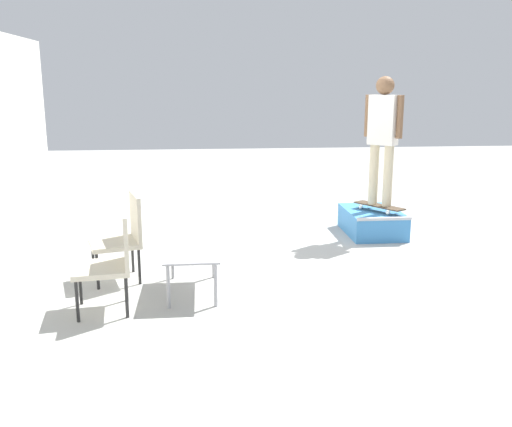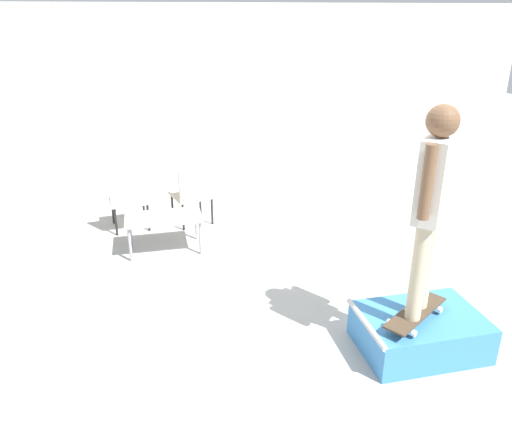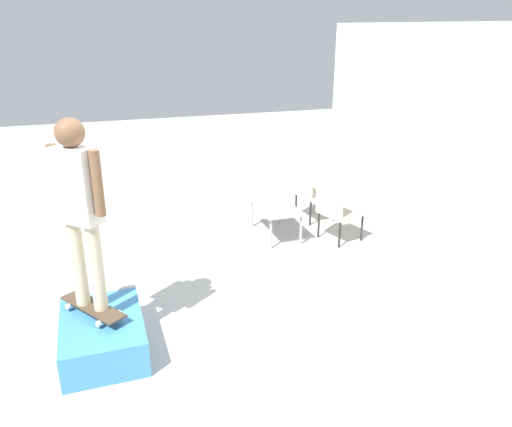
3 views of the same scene
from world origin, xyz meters
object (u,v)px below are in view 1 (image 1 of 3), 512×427
Objects in this scene: person_skater at (383,130)px; coffee_table at (192,254)px; skate_ramp_box at (372,222)px; skateboard_on_ramp at (379,206)px; patio_chair_right at (123,234)px; patio_chair_left at (111,258)px.

coffee_table is at bearing 82.15° from person_skater.
skate_ramp_box is 1.33m from person_skater.
patio_chair_right is (-1.56, 3.38, 0.09)m from skateboard_on_ramp.
patio_chair_right is (0.89, 0.00, 0.00)m from patio_chair_left.
patio_chair_left and patio_chair_right have the same top height.
patio_chair_right is (0.46, 0.75, 0.12)m from coffee_table.
skateboard_on_ramp is at bearing 99.02° from patio_chair_right.
person_skater is at bearing -52.37° from coffee_table.
coffee_table is 0.89m from patio_chair_right.
skate_ramp_box is 1.15× the size of patio_chair_left.
skate_ramp_box is at bearing -3.48° from skateboard_on_ramp.
coffee_table is 1.00× the size of patio_chair_right.
patio_chair_left is 1.00× the size of patio_chair_right.
person_skater is at bearing -149.90° from skate_ramp_box.
skateboard_on_ramp is at bearing -52.37° from coffee_table.
person_skater reaches higher than skateboard_on_ramp.
skateboard_on_ramp is 0.80× the size of patio_chair_left.
patio_chair_left is 0.89m from patio_chair_right.
patio_chair_right is (-1.66, 3.32, 0.35)m from skate_ramp_box.
skate_ramp_box is 4.20m from patio_chair_left.
skate_ramp_box is 0.62× the size of person_skater.
person_skater is (0.00, 0.00, 1.07)m from skateboard_on_ramp.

